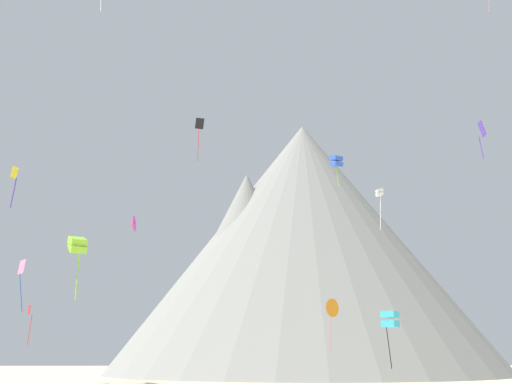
{
  "coord_description": "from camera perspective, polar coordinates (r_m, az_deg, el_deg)",
  "views": [
    {
      "loc": [
        -6.32,
        -27.16,
        3.82
      ],
      "look_at": [
        -2.26,
        39.62,
        19.21
      ],
      "focal_mm": 49.27,
      "sensor_mm": 36.0,
      "label": 1
    }
  ],
  "objects": [
    {
      "name": "kite_indigo_mid",
      "position": [
        64.78,
        17.86,
        4.58
      ],
      "size": [
        0.54,
        0.77,
        3.5
      ],
      "rotation": [
        0.0,
        0.0,
        0.94
      ],
      "color": "#5138B2"
    },
    {
      "name": "kite_cyan_low",
      "position": [
        67.21,
        10.84,
        -10.13
      ],
      "size": [
        1.86,
        1.86,
        5.21
      ],
      "rotation": [
        0.0,
        0.0,
        2.48
      ],
      "color": "#33BCDB"
    },
    {
      "name": "kite_yellow_mid",
      "position": [
        51.02,
        -19.04,
        1.13
      ],
      "size": [
        0.38,
        1.01,
        2.93
      ],
      "rotation": [
        0.0,
        0.0,
        0.67
      ],
      "color": "yellow"
    },
    {
      "name": "rock_massif",
      "position": [
        134.2,
        3.76,
        -5.03
      ],
      "size": [
        97.49,
        97.49,
        47.52
      ],
      "color": "gray",
      "rests_on": "ground_plane"
    },
    {
      "name": "kite_blue_mid",
      "position": [
        81.47,
        6.53,
        2.49
      ],
      "size": [
        1.58,
        1.61,
        3.64
      ],
      "rotation": [
        0.0,
        0.0,
        0.5
      ],
      "color": "blue"
    },
    {
      "name": "kite_red_low",
      "position": [
        86.99,
        -17.94,
        -9.65
      ],
      "size": [
        0.65,
        0.56,
        4.74
      ],
      "rotation": [
        0.0,
        0.0,
        1.36
      ],
      "color": "red"
    },
    {
      "name": "kite_orange_low",
      "position": [
        71.66,
        6.15,
        -9.4
      ],
      "size": [
        1.64,
        1.31,
        5.21
      ],
      "rotation": [
        0.0,
        0.0,
        3.78
      ],
      "color": "orange"
    },
    {
      "name": "kite_black_high",
      "position": [
        89.16,
        -4.63,
        5.16
      ],
      "size": [
        1.21,
        0.59,
        5.72
      ],
      "rotation": [
        0.0,
        0.0,
        2.16
      ],
      "color": "black"
    },
    {
      "name": "kite_lime_low",
      "position": [
        49.44,
        -14.31,
        -4.23
      ],
      "size": [
        1.49,
        1.54,
        4.39
      ],
      "rotation": [
        0.0,
        0.0,
        0.48
      ],
      "color": "#8CD133"
    },
    {
      "name": "kite_pink_low",
      "position": [
        63.89,
        -18.48,
        -6.21
      ],
      "size": [
        0.82,
        1.0,
        4.49
      ],
      "rotation": [
        0.0,
        0.0,
        1.53
      ],
      "color": "pink"
    },
    {
      "name": "kite_magenta_low",
      "position": [
        57.2,
        -9.98,
        -2.56
      ],
      "size": [
        0.49,
        1.32,
        1.3
      ],
      "rotation": [
        0.0,
        0.0,
        4.6
      ],
      "color": "#D1339E"
    },
    {
      "name": "kite_white_mid",
      "position": [
        78.17,
        10.0,
        -0.15
      ],
      "size": [
        0.82,
        0.76,
        4.57
      ],
      "rotation": [
        0.0,
        0.0,
        4.79
      ],
      "color": "white"
    }
  ]
}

